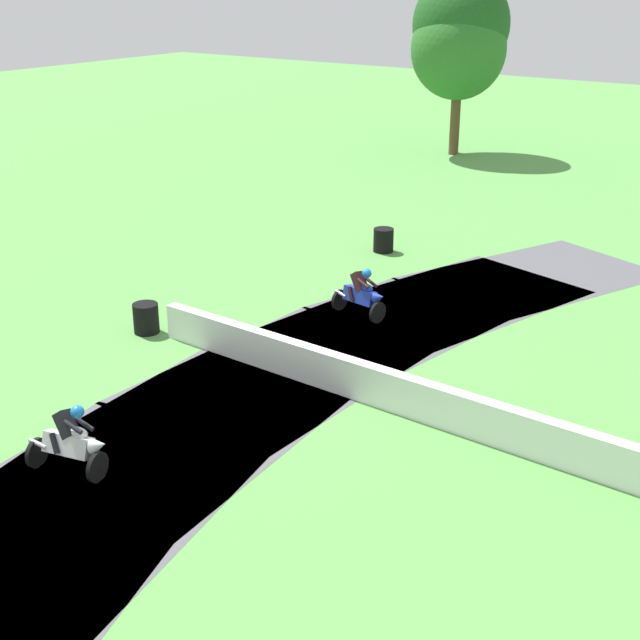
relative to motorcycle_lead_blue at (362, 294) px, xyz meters
The scene contains 9 objects.
ground_plane 4.24m from the motorcycle_lead_blue, 84.49° to the right, with size 120.00×120.00×0.00m, color #569947.
track_asphalt 4.42m from the motorcycle_lead_blue, 73.89° to the right, with size 8.20×28.82×0.01m.
safety_barrier 6.93m from the motorcycle_lead_blue, 38.91° to the right, with size 0.30×17.42×0.90m, color white.
motorcycle_lead_blue is the anchor object (origin of this frame).
motorcycle_chase_white 9.99m from the motorcycle_lead_blue, 90.89° to the right, with size 1.68×1.07×1.42m.
tire_stack_near 6.06m from the motorcycle_lead_blue, 115.71° to the left, with size 0.68×0.68×0.80m.
tire_stack_mid_a 5.87m from the motorcycle_lead_blue, 133.50° to the right, with size 0.67×0.67×0.80m.
tree_far_left 23.74m from the motorcycle_lead_blue, 111.07° to the left, with size 4.70×4.70×7.67m.
tree_far_right 24.35m from the motorcycle_lead_blue, 111.02° to the left, with size 4.78×4.78×8.84m.
Camera 1 is at (11.79, -15.14, 9.06)m, focal length 49.69 mm.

